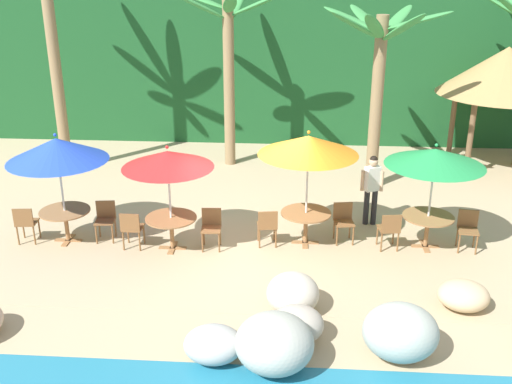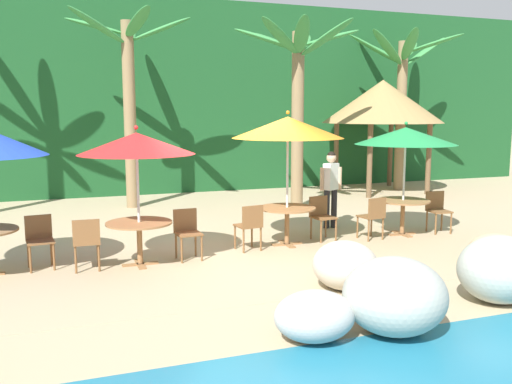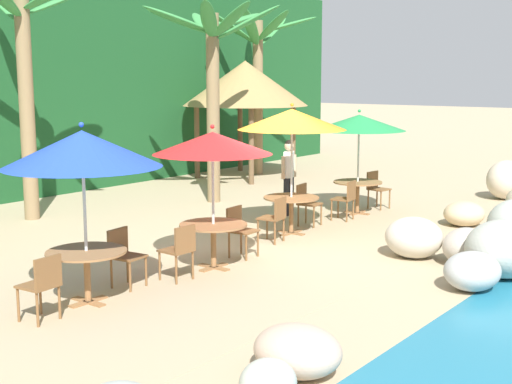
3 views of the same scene
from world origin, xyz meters
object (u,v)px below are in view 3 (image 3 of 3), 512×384
Objects in this scene: umbrella_orange at (292,119)px; palm_tree_third at (212,63)px; umbrella_red at (213,143)px; palapa_hut at (245,84)px; chair_blue_seaward at (124,253)px; chair_red_seaward at (239,228)px; dining_table_green at (358,187)px; dining_table_orange at (291,203)px; chair_orange_seaward at (306,201)px; chair_green_seaward at (376,187)px; waiter_in_white at (289,172)px; chair_orange_inland at (275,216)px; dining_table_blue at (87,260)px; palm_tree_fourth at (258,61)px; chair_blue_inland at (43,283)px; umbrella_green at (359,123)px; chair_red_inland at (180,248)px; palm_tree_second at (23,61)px; chair_green_inland at (347,197)px; umbrella_blue at (82,149)px; dining_table_red at (213,231)px.

umbrella_orange is 4.16m from palm_tree_third.
palapa_hut is (8.56, 6.13, 0.81)m from umbrella_red.
chair_red_seaward is (2.41, -0.25, 0.00)m from chair_blue_seaward.
dining_table_green is at bearing 4.75° from umbrella_red.
chair_orange_seaward is at bearing 13.58° from dining_table_orange.
chair_red_seaward is at bearing -176.16° from dining_table_green.
chair_green_seaward is 2.31m from waiter_in_white.
palm_tree_third is (2.62, 3.80, 2.88)m from chair_orange_inland.
dining_table_blue is 13.52m from palm_tree_fourth.
chair_blue_inland is 0.37× the size of umbrella_green.
chair_blue_inland is 7.81m from waiter_in_white.
chair_blue_seaward is at bearing 174.01° from chair_red_seaward.
chair_blue_seaward is 0.85m from chair_red_inland.
umbrella_red reaches higher than chair_green_seaward.
waiter_in_white is (4.40, 1.59, -1.06)m from umbrella_red.
umbrella_green is at bearing -46.01° from waiter_in_white.
palm_tree_second is at bearing 68.15° from chair_blue_seaward.
palm_tree_fourth is (4.67, 2.20, 0.16)m from palm_tree_third.
chair_blue_inland and chair_green_inland have the same top height.
chair_red_inland is (-0.85, -0.07, -1.53)m from umbrella_red.
umbrella_blue is 2.26m from chair_red_inland.
palm_tree_third is at bearing 30.38° from chair_blue_seaward.
dining_table_red is at bearing -160.11° from waiter_in_white.
umbrella_red is at bearing -4.96° from umbrella_blue.
chair_orange_seaward is at bearing 10.35° from chair_red_seaward.
palm_tree_second is (3.00, 5.58, 1.27)m from umbrella_blue.
chair_blue_inland is 3.58m from umbrella_red.
palm_tree_fourth is at bearing 33.81° from dining_table_red.
chair_green_inland is at bearing 0.38° from umbrella_blue.
palm_tree_third is (4.07, -1.74, -0.01)m from palm_tree_second.
palm_tree_fourth reaches higher than chair_green_inland.
waiter_in_white is at bearing 29.61° from chair_orange_inland.
chair_red_seaward is 2.06m from dining_table_orange.
chair_red_seaward is 3.82m from chair_green_inland.
chair_blue_inland is 9.60m from chair_green_seaward.
umbrella_blue reaches higher than chair_green_seaward.
umbrella_red is 1.75m from chair_red_seaward.
chair_green_inland is at bearing -6.76° from umbrella_orange.
chair_blue_seaward is at bearing -179.10° from dining_table_orange.
chair_red_seaward is at bearing -134.39° from palm_tree_third.
dining_table_orange is at bearing 9.01° from chair_red_seaward.
chair_green_seaward reaches higher than dining_table_orange.
chair_blue_inland is at bearing -174.84° from chair_orange_seaward.
palm_tree_second is at bearing 132.57° from umbrella_green.
umbrella_green is 7.11m from palm_tree_fourth.
umbrella_green reaches higher than chair_red_seaward.
umbrella_orange is 0.68× the size of palapa_hut.
waiter_in_white is at bearing -136.64° from palm_tree_fourth.
dining_table_orange is 0.22× the size of palm_tree_fourth.
chair_green_inland reaches higher than dining_table_red.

